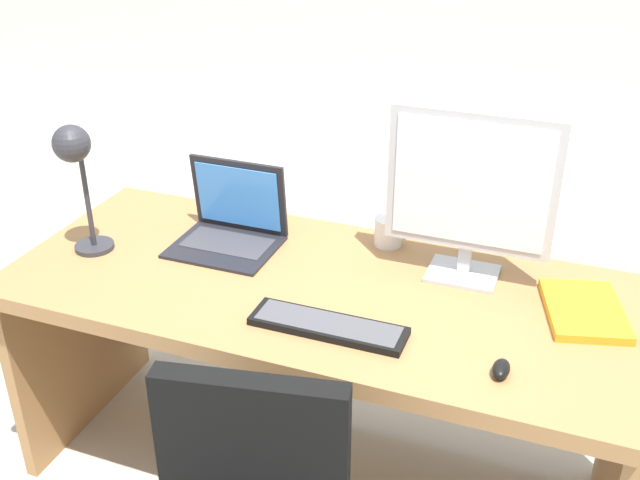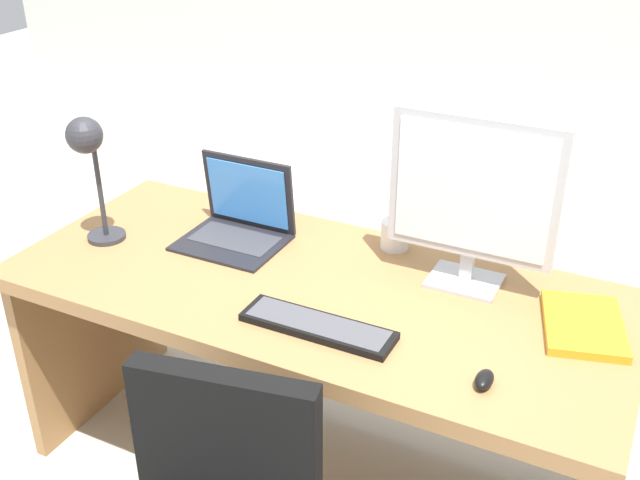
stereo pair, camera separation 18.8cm
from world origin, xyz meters
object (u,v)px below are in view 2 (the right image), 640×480
at_px(desk_lamp, 88,152).
at_px(book, 583,325).
at_px(mouse, 484,380).
at_px(coffee_mug, 395,235).
at_px(keyboard, 318,326).
at_px(monitor, 473,194).
at_px(desk, 321,329).
at_px(laptop, 241,214).

distance_m(desk_lamp, book, 1.48).
bearing_deg(desk_lamp, mouse, -7.20).
bearing_deg(coffee_mug, keyboard, -91.52).
xyz_separation_m(mouse, desk_lamp, (-1.28, 0.16, 0.28)).
bearing_deg(monitor, desk, -158.97).
bearing_deg(desk_lamp, coffee_mug, 23.87).
bearing_deg(mouse, keyboard, 176.11).
relative_size(mouse, coffee_mug, 0.67).
distance_m(desk, book, 0.76).
height_order(keyboard, book, book).
bearing_deg(desk_lamp, monitor, 13.61).
height_order(desk, mouse, mouse).
bearing_deg(desk, keyboard, -65.02).
xyz_separation_m(laptop, coffee_mug, (0.47, 0.14, -0.03)).
height_order(mouse, book, mouse).
bearing_deg(book, coffee_mug, 162.08).
bearing_deg(laptop, mouse, -23.66).
bearing_deg(desk, coffee_mug, 63.11).
height_order(book, coffee_mug, coffee_mug).
bearing_deg(monitor, desk_lamp, -166.39).
relative_size(keyboard, mouse, 5.51).
bearing_deg(desk_lamp, keyboard, -8.96).
distance_m(monitor, coffee_mug, 0.36).
distance_m(desk, desk_lamp, 0.87).
relative_size(desk, book, 5.57).
height_order(keyboard, desk_lamp, desk_lamp).
bearing_deg(coffee_mug, desk, -116.89).
height_order(desk_lamp, coffee_mug, desk_lamp).
bearing_deg(coffee_mug, book, -17.92).
bearing_deg(mouse, book, 63.94).
bearing_deg(book, monitor, 165.83).
bearing_deg(book, laptop, 177.12).
distance_m(laptop, book, 1.07).
bearing_deg(mouse, desk, 153.58).
xyz_separation_m(keyboard, book, (0.61, 0.31, 0.00)).
xyz_separation_m(laptop, keyboard, (0.45, -0.36, -0.07)).
bearing_deg(book, desk, -175.19).
distance_m(mouse, book, 0.38).
distance_m(monitor, laptop, 0.75).
bearing_deg(keyboard, book, 26.86).
relative_size(desk, monitor, 3.61).
bearing_deg(coffee_mug, laptop, -163.31).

